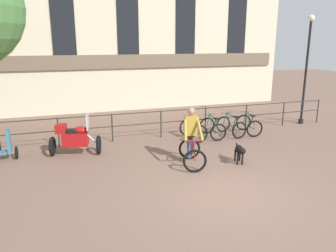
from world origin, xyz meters
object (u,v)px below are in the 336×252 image
object	(u,v)px
parked_bicycle_mid_right	(231,126)
street_lamp	(307,65)
cyclist_with_bike	(192,140)
parked_bicycle_near_lamp	(193,130)
parked_motorcycle	(75,138)
parked_bicycle_far_end	(249,125)
parked_bicycle_mid_left	(213,128)
dog	(240,151)

from	to	relation	value
parked_bicycle_mid_right	street_lamp	distance (m)	4.62
cyclist_with_bike	parked_bicycle_near_lamp	distance (m)	2.65
parked_motorcycle	parked_bicycle_far_end	bearing A→B (deg)	-73.89
parked_bicycle_mid_right	street_lamp	xyz separation A→B (m)	(3.97, 0.70, 2.26)
parked_bicycle_near_lamp	parked_bicycle_far_end	bearing A→B (deg)	176.39
parked_bicycle_mid_right	parked_motorcycle	bearing A→B (deg)	-2.85
parked_bicycle_mid_left	parked_bicycle_mid_right	distance (m)	0.81
parked_bicycle_near_lamp	parked_bicycle_mid_right	distance (m)	1.61
dog	parked_bicycle_far_end	distance (m)	3.56
cyclist_with_bike	parked_bicycle_mid_left	xyz separation A→B (m)	(1.89, 2.38, -0.41)
parked_motorcycle	parked_bicycle_mid_right	size ratio (longest dim) A/B	1.43
parked_bicycle_near_lamp	parked_bicycle_mid_right	world-z (taller)	same
parked_bicycle_mid_left	parked_bicycle_mid_right	size ratio (longest dim) A/B	0.97
dog	parked_bicycle_mid_left	xyz separation A→B (m)	(0.51, 2.85, -0.06)
cyclist_with_bike	parked_bicycle_near_lamp	xyz separation A→B (m)	(1.08, 2.38, -0.41)
cyclist_with_bike	street_lamp	xyz separation A→B (m)	(6.66, 3.08, 1.85)
parked_bicycle_near_lamp	parked_bicycle_mid_right	bearing A→B (deg)	176.39
parked_motorcycle	parked_bicycle_far_end	distance (m)	6.76
parked_motorcycle	parked_bicycle_mid_right	bearing A→B (deg)	-73.44
dog	parked_bicycle_mid_left	bearing A→B (deg)	96.24
cyclist_with_bike	parked_bicycle_near_lamp	size ratio (longest dim) A/B	1.48
dog	parked_bicycle_near_lamp	size ratio (longest dim) A/B	0.75
parked_bicycle_far_end	street_lamp	distance (m)	3.95
parked_bicycle_far_end	street_lamp	bearing A→B (deg)	-159.58
parked_bicycle_mid_left	street_lamp	distance (m)	5.33
parked_bicycle_mid_right	parked_bicycle_far_end	size ratio (longest dim) A/B	0.99
dog	parked_motorcycle	bearing A→B (deg)	168.44
cyclist_with_bike	dog	distance (m)	1.49
street_lamp	parked_bicycle_mid_right	bearing A→B (deg)	-170.03
cyclist_with_bike	parked_bicycle_near_lamp	world-z (taller)	cyclist_with_bike
parked_bicycle_far_end	parked_bicycle_mid_left	bearing A→B (deg)	7.98
parked_bicycle_near_lamp	parked_bicycle_mid_left	distance (m)	0.81
dog	street_lamp	size ratio (longest dim) A/B	0.18
dog	street_lamp	distance (m)	6.74
parked_motorcycle	parked_bicycle_near_lamp	distance (m)	4.35
cyclist_with_bike	parked_motorcycle	distance (m)	3.81
cyclist_with_bike	street_lamp	world-z (taller)	street_lamp
dog	street_lamp	xyz separation A→B (m)	(5.29, 3.55, 2.20)
parked_bicycle_near_lamp	street_lamp	size ratio (longest dim) A/B	0.25
cyclist_with_bike	street_lamp	size ratio (longest dim) A/B	0.36
cyclist_with_bike	street_lamp	distance (m)	7.57
dog	parked_motorcycle	world-z (taller)	parked_motorcycle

